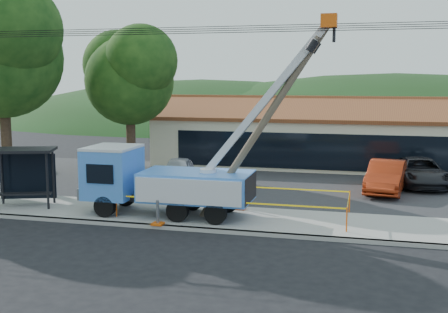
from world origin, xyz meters
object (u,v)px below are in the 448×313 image
leaning_pole (269,114)px  bus_shelter (25,164)px  car_dark (419,187)px  car_red (386,194)px  car_silver (178,183)px  utility_truck (163,179)px  car_white (14,173)px

leaning_pole → bus_shelter: (-11.05, -0.12, -2.40)m
bus_shelter → car_dark: bearing=9.2°
car_red → car_dark: 2.89m
leaning_pole → car_red: (4.82, 7.31, -4.48)m
leaning_pole → car_silver: 10.81m
utility_truck → car_dark: bearing=41.1°
leaning_pole → car_red: size_ratio=1.66×
utility_truck → car_red: 12.00m
bus_shelter → car_red: bus_shelter is taller
utility_truck → car_dark: 14.81m
leaning_pole → bus_shelter: size_ratio=2.57×
bus_shelter → car_red: (15.88, 7.43, -2.07)m
utility_truck → car_silver: size_ratio=2.68×
utility_truck → car_dark: (11.09, 9.68, -1.67)m
car_silver → utility_truck: bearing=-86.6°
utility_truck → car_silver: utility_truck is taller
utility_truck → car_silver: bearing=104.5°
utility_truck → car_white: bearing=147.6°
car_silver → car_red: (11.24, -0.15, 0.00)m
leaning_pole → car_silver: bearing=130.7°
utility_truck → car_silver: (-1.96, 7.57, -1.67)m
car_silver → car_dark: size_ratio=0.73×
car_red → car_white: bearing=-174.1°
utility_truck → leaning_pole: 5.27m
car_red → car_white: (-22.27, 0.83, 0.00)m
car_silver → bus_shelter: bearing=-132.6°
leaning_pole → car_white: bearing=155.0°
car_silver → car_red: 11.24m
bus_shelter → car_red: bearing=5.6°
car_silver → car_dark: 13.22m
utility_truck → car_red: bearing=38.7°
car_silver → car_red: size_ratio=0.80×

